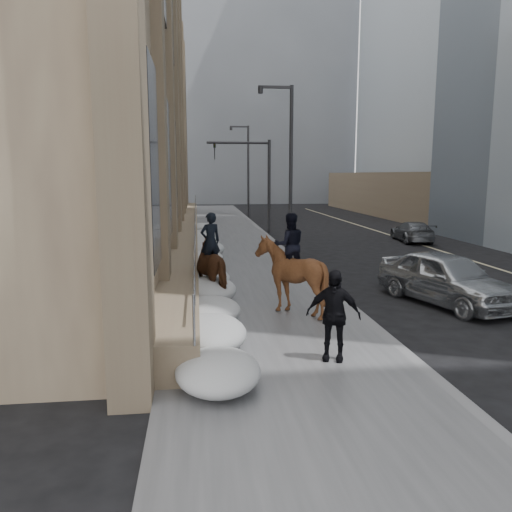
{
  "coord_description": "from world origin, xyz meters",
  "views": [
    {
      "loc": [
        -1.72,
        -10.3,
        3.82
      ],
      "look_at": [
        -0.19,
        2.52,
        1.7
      ],
      "focal_mm": 35.0,
      "sensor_mm": 36.0,
      "label": 1
    }
  ],
  "objects_px": {
    "mounted_horse_left": "(216,266)",
    "car_grey": "(412,231)",
    "mounted_horse_right": "(290,271)",
    "pedestrian": "(333,315)",
    "car_silver": "(446,278)"
  },
  "relations": [
    {
      "from": "car_silver",
      "to": "car_grey",
      "type": "xyz_separation_m",
      "value": [
        4.95,
        13.47,
        -0.2
      ]
    },
    {
      "from": "mounted_horse_right",
      "to": "car_silver",
      "type": "height_order",
      "value": "mounted_horse_right"
    },
    {
      "from": "pedestrian",
      "to": "car_grey",
      "type": "xyz_separation_m",
      "value": [
        9.59,
        17.77,
        -0.46
      ]
    },
    {
      "from": "pedestrian",
      "to": "car_silver",
      "type": "relative_size",
      "value": 0.4
    },
    {
      "from": "mounted_horse_right",
      "to": "pedestrian",
      "type": "xyz_separation_m",
      "value": [
        0.21,
        -3.51,
        -0.21
      ]
    },
    {
      "from": "mounted_horse_left",
      "to": "mounted_horse_right",
      "type": "height_order",
      "value": "mounted_horse_right"
    },
    {
      "from": "pedestrian",
      "to": "mounted_horse_right",
      "type": "bearing_deg",
      "value": 113.08
    },
    {
      "from": "mounted_horse_right",
      "to": "mounted_horse_left",
      "type": "bearing_deg",
      "value": -44.24
    },
    {
      "from": "mounted_horse_left",
      "to": "car_grey",
      "type": "xyz_separation_m",
      "value": [
        11.72,
        12.51,
        -0.54
      ]
    },
    {
      "from": "pedestrian",
      "to": "car_grey",
      "type": "relative_size",
      "value": 0.46
    },
    {
      "from": "mounted_horse_left",
      "to": "mounted_horse_right",
      "type": "xyz_separation_m",
      "value": [
        1.91,
        -1.75,
        0.13
      ]
    },
    {
      "from": "mounted_horse_left",
      "to": "pedestrian",
      "type": "distance_m",
      "value": 5.67
    },
    {
      "from": "mounted_horse_left",
      "to": "pedestrian",
      "type": "xyz_separation_m",
      "value": [
        2.12,
        -5.26,
        -0.08
      ]
    },
    {
      "from": "mounted_horse_left",
      "to": "mounted_horse_right",
      "type": "distance_m",
      "value": 2.59
    },
    {
      "from": "pedestrian",
      "to": "car_grey",
      "type": "bearing_deg",
      "value": 81.24
    }
  ]
}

